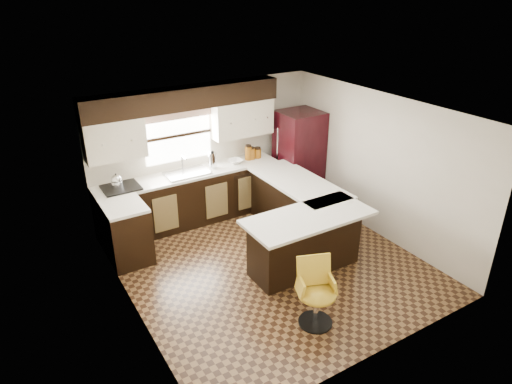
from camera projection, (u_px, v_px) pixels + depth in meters
floor at (270, 264)px, 7.03m from camera, size 4.40×4.40×0.00m
ceiling at (273, 112)px, 6.02m from camera, size 4.40×4.40×0.00m
wall_back at (205, 149)px, 8.23m from camera, size 4.40×0.00×4.40m
wall_front at (385, 269)px, 4.82m from camera, size 4.40×0.00×4.40m
wall_left at (127, 232)px, 5.54m from camera, size 0.00×4.40×4.40m
wall_right at (378, 166)px, 7.51m from camera, size 0.00×4.40×4.40m
base_cab_back at (191, 199)px, 8.10m from camera, size 3.30×0.60×0.90m
base_cab_left at (127, 234)px, 6.96m from camera, size 0.60×0.70×0.90m
counter_back at (190, 174)px, 7.90m from camera, size 3.30×0.60×0.04m
counter_left at (124, 207)px, 6.76m from camera, size 0.60×0.70×0.04m
soffit at (184, 98)px, 7.47m from camera, size 3.40×0.35×0.36m
upper_cab_left at (114, 139)px, 7.11m from camera, size 0.94×0.35×0.64m
upper_cab_right at (242, 118)px, 8.19m from camera, size 1.14×0.35×0.64m
window_pane at (178, 136)px, 7.83m from camera, size 1.20×0.02×0.90m
valance at (177, 114)px, 7.63m from camera, size 1.30×0.06×0.18m
sink at (187, 173)px, 7.85m from camera, size 0.75×0.45×0.03m
dishwasher at (248, 193)px, 8.36m from camera, size 0.58×0.03×0.78m
cooktop at (121, 188)px, 7.31m from camera, size 0.58×0.50×0.02m
peninsula_long at (295, 208)px, 7.75m from camera, size 0.60×1.95×0.90m
peninsula_return at (305, 242)px, 6.75m from camera, size 1.65×0.60×0.90m
counter_pen_long at (298, 182)px, 7.57m from camera, size 0.84×1.95×0.04m
counter_pen_return at (309, 217)px, 6.47m from camera, size 1.89×0.84×0.04m
refrigerator at (299, 157)px, 8.72m from camera, size 0.77×0.74×1.79m
bar_chair at (317, 295)px, 5.64m from camera, size 0.61×0.61×0.89m
kettle at (117, 181)px, 7.22m from camera, size 0.18×0.18×0.24m
percolator at (212, 160)px, 8.04m from camera, size 0.15×0.15×0.29m
mixing_bowl at (235, 161)px, 8.31m from camera, size 0.26×0.26×0.06m
canister_large at (248, 153)px, 8.42m from camera, size 0.13×0.13×0.25m
canister_med at (252, 154)px, 8.46m from camera, size 0.13×0.13×0.21m
canister_small at (257, 153)px, 8.53m from camera, size 0.14×0.14×0.18m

